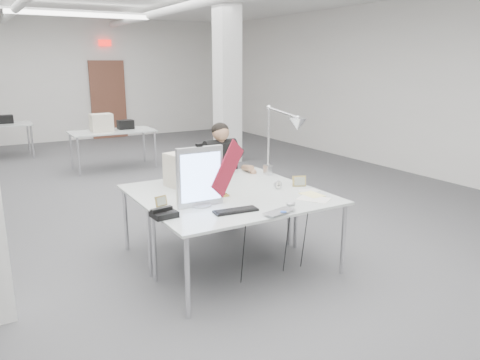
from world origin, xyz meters
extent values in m
cube|color=#48484B|center=(0.00, 0.00, -0.01)|extent=(10.00, 14.00, 0.02)
cube|color=silver|center=(0.00, 7.01, 1.60)|extent=(10.00, 0.02, 3.20)
cube|color=silver|center=(5.01, 0.00, 1.60)|extent=(0.02, 14.00, 3.20)
cube|color=white|center=(2.50, 2.50, 1.60)|extent=(0.45, 0.45, 3.20)
cube|color=brown|center=(1.20, 6.94, 1.05)|extent=(0.95, 0.08, 2.10)
cube|color=red|center=(1.20, 6.90, 2.55)|extent=(0.32, 0.06, 0.16)
cube|color=white|center=(0.00, 4.00, 2.98)|extent=(2.80, 0.14, 0.08)
cube|color=silver|center=(0.00, -2.50, 0.74)|extent=(1.80, 0.90, 0.02)
cube|color=silver|center=(0.00, -1.60, 0.74)|extent=(1.80, 0.90, 0.02)
cube|color=silver|center=(0.20, 3.00, 0.74)|extent=(1.60, 0.80, 0.02)
cube|color=#B4B5B9|center=(-0.43, -2.30, 1.04)|extent=(0.45, 0.06, 0.56)
cube|color=maroon|center=(-0.16, -2.34, 1.09)|extent=(0.46, 0.22, 0.54)
cube|color=black|center=(-0.24, -2.63, 0.76)|extent=(0.42, 0.18, 0.02)
imported|color=#ACADB1|center=(0.08, -2.92, 0.77)|extent=(0.36, 0.28, 0.03)
ellipsoid|color=#A3A2A7|center=(0.30, -2.73, 0.77)|extent=(0.10, 0.07, 0.04)
cube|color=black|center=(-0.85, -2.44, 0.78)|extent=(0.22, 0.20, 0.05)
cube|color=#A38846|center=(-0.76, -2.13, 0.80)|extent=(0.13, 0.06, 0.10)
cube|color=#A89048|center=(0.80, -2.21, 0.81)|extent=(0.15, 0.09, 0.12)
cylinder|color=#ACABB0|center=(0.54, -2.18, 0.81)|extent=(0.09, 0.05, 0.09)
cube|color=silver|center=(0.62, -2.68, 0.76)|extent=(0.34, 0.37, 0.01)
cube|color=#F4E891|center=(0.70, -2.55, 0.76)|extent=(0.17, 0.24, 0.01)
cube|color=silver|center=(0.77, -2.41, 0.76)|extent=(0.21, 0.16, 0.01)
cube|color=beige|center=(-0.24, -1.57, 0.94)|extent=(0.45, 0.43, 0.36)
camera|label=1|loc=(-2.23, -6.12, 2.07)|focal=35.00mm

